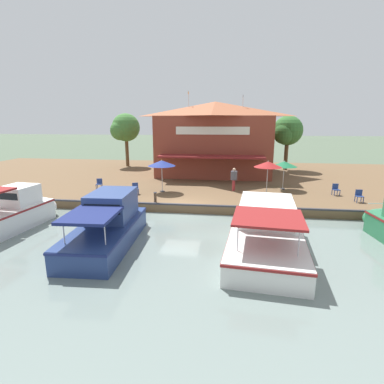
{
  "coord_description": "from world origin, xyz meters",
  "views": [
    {
      "loc": [
        18.53,
        3.17,
        6.01
      ],
      "look_at": [
        -1.0,
        0.62,
        1.3
      ],
      "focal_mm": 28.0,
      "sensor_mm": 36.0,
      "label": 1
    }
  ],
  "objects_px": {
    "cafe_chair_beside_entrance": "(336,189)",
    "tree_downstream_bank": "(124,128)",
    "person_near_entrance": "(234,176)",
    "motorboat_nearest_quay": "(266,228)",
    "cafe_chair_back_row_seat": "(99,183)",
    "mooring_post": "(155,198)",
    "tree_behind_restaurant": "(287,132)",
    "patio_umbrella_near_quay_edge": "(284,164)",
    "patio_umbrella_mid_patio_left": "(268,164)",
    "motorboat_far_downstream": "(111,223)",
    "cafe_chair_under_first_umbrella": "(359,195)",
    "patio_umbrella_far_corner": "(162,163)",
    "motorboat_second_along": "(17,212)",
    "cafe_chair_facing_river": "(135,188)",
    "waterfront_restaurant": "(215,137)"
  },
  "relations": [
    {
      "from": "cafe_chair_beside_entrance",
      "to": "tree_downstream_bank",
      "type": "bearing_deg",
      "value": -120.44
    },
    {
      "from": "person_near_entrance",
      "to": "motorboat_nearest_quay",
      "type": "bearing_deg",
      "value": 9.66
    },
    {
      "from": "cafe_chair_back_row_seat",
      "to": "cafe_chair_beside_entrance",
      "type": "xyz_separation_m",
      "value": [
        -0.37,
        18.29,
        0.0
      ]
    },
    {
      "from": "mooring_post",
      "to": "tree_behind_restaurant",
      "type": "height_order",
      "value": "tree_behind_restaurant"
    },
    {
      "from": "person_near_entrance",
      "to": "motorboat_nearest_quay",
      "type": "xyz_separation_m",
      "value": [
        9.01,
        1.53,
        -0.91
      ]
    },
    {
      "from": "motorboat_nearest_quay",
      "to": "tree_behind_restaurant",
      "type": "distance_m",
      "value": 20.97
    },
    {
      "from": "patio_umbrella_near_quay_edge",
      "to": "patio_umbrella_mid_patio_left",
      "type": "bearing_deg",
      "value": -35.95
    },
    {
      "from": "patio_umbrella_near_quay_edge",
      "to": "cafe_chair_back_row_seat",
      "type": "height_order",
      "value": "patio_umbrella_near_quay_edge"
    },
    {
      "from": "patio_umbrella_near_quay_edge",
      "to": "motorboat_far_downstream",
      "type": "xyz_separation_m",
      "value": [
        10.71,
        -10.14,
        -1.7
      ]
    },
    {
      "from": "cafe_chair_under_first_umbrella",
      "to": "tree_behind_restaurant",
      "type": "bearing_deg",
      "value": -168.62
    },
    {
      "from": "tree_behind_restaurant",
      "to": "cafe_chair_back_row_seat",
      "type": "bearing_deg",
      "value": -53.94
    },
    {
      "from": "patio_umbrella_far_corner",
      "to": "cafe_chair_under_first_umbrella",
      "type": "bearing_deg",
      "value": 84.63
    },
    {
      "from": "motorboat_nearest_quay",
      "to": "tree_behind_restaurant",
      "type": "relative_size",
      "value": 1.55
    },
    {
      "from": "motorboat_far_downstream",
      "to": "cafe_chair_under_first_umbrella",
      "type": "bearing_deg",
      "value": 116.56
    },
    {
      "from": "patio_umbrella_far_corner",
      "to": "cafe_chair_beside_entrance",
      "type": "xyz_separation_m",
      "value": [
        -0.56,
        13.05,
        -1.76
      ]
    },
    {
      "from": "cafe_chair_under_first_umbrella",
      "to": "motorboat_far_downstream",
      "type": "relative_size",
      "value": 0.11
    },
    {
      "from": "patio_umbrella_near_quay_edge",
      "to": "cafe_chair_beside_entrance",
      "type": "distance_m",
      "value": 4.19
    },
    {
      "from": "cafe_chair_beside_entrance",
      "to": "tree_behind_restaurant",
      "type": "distance_m",
      "value": 12.36
    },
    {
      "from": "motorboat_second_along",
      "to": "mooring_post",
      "type": "height_order",
      "value": "motorboat_second_along"
    },
    {
      "from": "cafe_chair_facing_river",
      "to": "tree_downstream_bank",
      "type": "distance_m",
      "value": 15.24
    },
    {
      "from": "patio_umbrella_near_quay_edge",
      "to": "motorboat_second_along",
      "type": "distance_m",
      "value": 18.88
    },
    {
      "from": "waterfront_restaurant",
      "to": "cafe_chair_facing_river",
      "type": "xyz_separation_m",
      "value": [
        10.5,
        -5.34,
        -3.23
      ]
    },
    {
      "from": "cafe_chair_beside_entrance",
      "to": "motorboat_second_along",
      "type": "height_order",
      "value": "motorboat_second_along"
    },
    {
      "from": "motorboat_second_along",
      "to": "tree_downstream_bank",
      "type": "distance_m",
      "value": 20.33
    },
    {
      "from": "person_near_entrance",
      "to": "motorboat_far_downstream",
      "type": "distance_m",
      "value": 11.51
    },
    {
      "from": "patio_umbrella_far_corner",
      "to": "tree_downstream_bank",
      "type": "relative_size",
      "value": 0.4
    },
    {
      "from": "motorboat_far_downstream",
      "to": "patio_umbrella_far_corner",
      "type": "bearing_deg",
      "value": 175.62
    },
    {
      "from": "patio_umbrella_near_quay_edge",
      "to": "cafe_chair_under_first_umbrella",
      "type": "bearing_deg",
      "value": 52.92
    },
    {
      "from": "motorboat_second_along",
      "to": "mooring_post",
      "type": "xyz_separation_m",
      "value": [
        -3.92,
        7.11,
        0.06
      ]
    },
    {
      "from": "motorboat_second_along",
      "to": "tree_downstream_bank",
      "type": "height_order",
      "value": "tree_downstream_bank"
    },
    {
      "from": "patio_umbrella_near_quay_edge",
      "to": "cafe_chair_facing_river",
      "type": "xyz_separation_m",
      "value": [
        3.13,
        -11.3,
        -1.57
      ]
    },
    {
      "from": "cafe_chair_under_first_umbrella",
      "to": "cafe_chair_back_row_seat",
      "type": "bearing_deg",
      "value": -94.45
    },
    {
      "from": "cafe_chair_beside_entrance",
      "to": "motorboat_far_downstream",
      "type": "xyz_separation_m",
      "value": [
        9.18,
        -13.71,
        -0.12
      ]
    },
    {
      "from": "cafe_chair_back_row_seat",
      "to": "motorboat_second_along",
      "type": "relative_size",
      "value": 0.14
    },
    {
      "from": "waterfront_restaurant",
      "to": "patio_umbrella_near_quay_edge",
      "type": "height_order",
      "value": "waterfront_restaurant"
    },
    {
      "from": "patio_umbrella_far_corner",
      "to": "cafe_chair_beside_entrance",
      "type": "bearing_deg",
      "value": 92.44
    },
    {
      "from": "cafe_chair_back_row_seat",
      "to": "motorboat_far_downstream",
      "type": "height_order",
      "value": "motorboat_far_downstream"
    },
    {
      "from": "cafe_chair_beside_entrance",
      "to": "motorboat_second_along",
      "type": "bearing_deg",
      "value": -68.34
    },
    {
      "from": "patio_umbrella_near_quay_edge",
      "to": "motorboat_nearest_quay",
      "type": "relative_size",
      "value": 0.25
    },
    {
      "from": "cafe_chair_facing_river",
      "to": "cafe_chair_under_first_umbrella",
      "type": "bearing_deg",
      "value": 89.06
    },
    {
      "from": "motorboat_second_along",
      "to": "patio_umbrella_far_corner",
      "type": "bearing_deg",
      "value": 137.13
    },
    {
      "from": "patio_umbrella_far_corner",
      "to": "person_near_entrance",
      "type": "distance_m",
      "value": 5.73
    },
    {
      "from": "cafe_chair_under_first_umbrella",
      "to": "motorboat_second_along",
      "type": "relative_size",
      "value": 0.14
    },
    {
      "from": "patio_umbrella_far_corner",
      "to": "patio_umbrella_mid_patio_left",
      "type": "relative_size",
      "value": 0.98
    },
    {
      "from": "patio_umbrella_near_quay_edge",
      "to": "cafe_chair_facing_river",
      "type": "relative_size",
      "value": 2.71
    },
    {
      "from": "waterfront_restaurant",
      "to": "motorboat_far_downstream",
      "type": "height_order",
      "value": "waterfront_restaurant"
    },
    {
      "from": "mooring_post",
      "to": "motorboat_second_along",
      "type": "bearing_deg",
      "value": -61.15
    },
    {
      "from": "patio_umbrella_near_quay_edge",
      "to": "cafe_chair_beside_entrance",
      "type": "xyz_separation_m",
      "value": [
        1.52,
        3.58,
        -1.57
      ]
    },
    {
      "from": "patio_umbrella_near_quay_edge",
      "to": "motorboat_far_downstream",
      "type": "height_order",
      "value": "patio_umbrella_near_quay_edge"
    },
    {
      "from": "cafe_chair_under_first_umbrella",
      "to": "motorboat_nearest_quay",
      "type": "bearing_deg",
      "value": -46.05
    }
  ]
}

